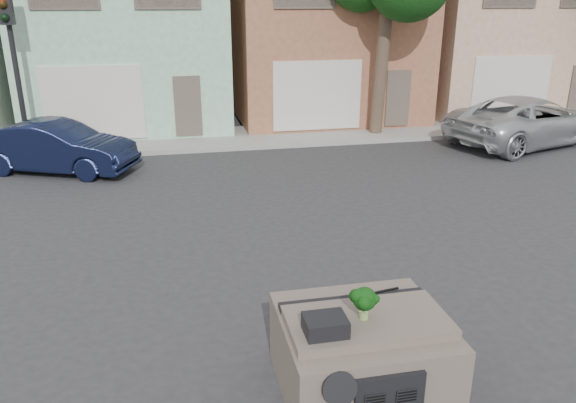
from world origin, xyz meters
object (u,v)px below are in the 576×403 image
object	(u,v)px
silver_pickup	(525,144)
navy_sedan	(60,172)
broccoli	(364,303)
traffic_signal	(16,74)

from	to	relation	value
silver_pickup	navy_sedan	bearing A→B (deg)	73.46
navy_sedan	broccoli	bearing A→B (deg)	-131.58
silver_pickup	broccoli	xyz separation A→B (m)	(-9.64, -11.04, 1.33)
silver_pickup	traffic_signal	xyz separation A→B (m)	(-16.09, 1.62, 2.55)
silver_pickup	traffic_signal	distance (m)	16.37
navy_sedan	broccoli	world-z (taller)	broccoli
silver_pickup	broccoli	distance (m)	14.71
silver_pickup	broccoli	world-z (taller)	broccoli
navy_sedan	silver_pickup	xyz separation A→B (m)	(14.92, 0.14, 0.00)
traffic_signal	navy_sedan	bearing A→B (deg)	-56.41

